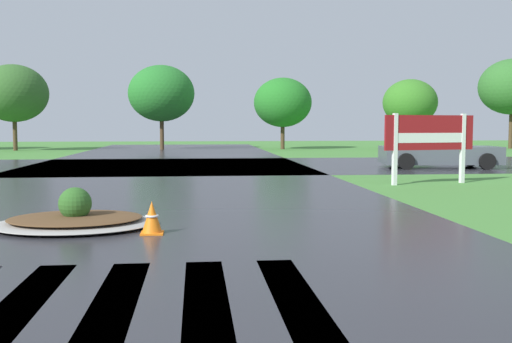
{
  "coord_description": "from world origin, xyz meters",
  "views": [
    {
      "loc": [
        1.26,
        -2.09,
        1.75
      ],
      "look_at": [
        2.37,
        8.87,
        0.88
      ],
      "focal_mm": 41.87,
      "sensor_mm": 36.0,
      "label": 1
    }
  ],
  "objects_px": {
    "estate_billboard": "(430,136)",
    "median_island": "(75,219)",
    "car_silver_hatch": "(438,152)",
    "traffic_cone": "(152,218)"
  },
  "relations": [
    {
      "from": "estate_billboard",
      "to": "car_silver_hatch",
      "type": "relative_size",
      "value": 0.61
    },
    {
      "from": "car_silver_hatch",
      "to": "traffic_cone",
      "type": "xyz_separation_m",
      "value": [
        -10.43,
        -13.53,
        -0.4
      ]
    },
    {
      "from": "median_island",
      "to": "car_silver_hatch",
      "type": "height_order",
      "value": "car_silver_hatch"
    },
    {
      "from": "traffic_cone",
      "to": "estate_billboard",
      "type": "bearing_deg",
      "value": 44.16
    },
    {
      "from": "median_island",
      "to": "traffic_cone",
      "type": "distance_m",
      "value": 1.59
    },
    {
      "from": "median_island",
      "to": "estate_billboard",
      "type": "bearing_deg",
      "value": 36.13
    },
    {
      "from": "median_island",
      "to": "traffic_cone",
      "type": "relative_size",
      "value": 5.22
    },
    {
      "from": "estate_billboard",
      "to": "traffic_cone",
      "type": "relative_size",
      "value": 5.45
    },
    {
      "from": "estate_billboard",
      "to": "traffic_cone",
      "type": "bearing_deg",
      "value": 32.48
    },
    {
      "from": "estate_billboard",
      "to": "median_island",
      "type": "height_order",
      "value": "estate_billboard"
    }
  ]
}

